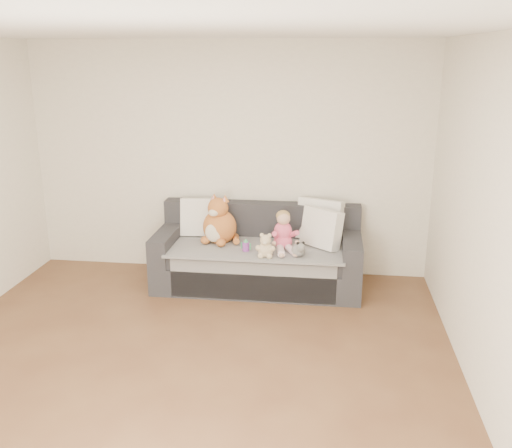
# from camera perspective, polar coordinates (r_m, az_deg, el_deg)

# --- Properties ---
(room_shell) EXTENTS (5.00, 5.00, 5.00)m
(room_shell) POSITION_cam_1_polar(r_m,az_deg,el_deg) (4.46, -7.44, 1.60)
(room_shell) COLOR brown
(room_shell) RESTS_ON ground
(sofa) EXTENTS (2.20, 0.94, 0.85)m
(sofa) POSITION_cam_1_polar(r_m,az_deg,el_deg) (6.23, 0.22, -3.38)
(sofa) COLOR #2A2A2F
(sofa) RESTS_ON ground
(cushion_left) EXTENTS (0.47, 0.23, 0.43)m
(cushion_left) POSITION_cam_1_polar(r_m,az_deg,el_deg) (6.43, -5.47, 0.70)
(cushion_left) COLOR white
(cushion_left) RESTS_ON sofa
(cushion_right_back) EXTENTS (0.54, 0.38, 0.47)m
(cushion_right_back) POSITION_cam_1_polar(r_m,az_deg,el_deg) (6.28, 6.41, 0.42)
(cushion_right_back) COLOR white
(cushion_right_back) RESTS_ON sofa
(cushion_right_front) EXTENTS (0.47, 0.44, 0.42)m
(cushion_right_front) POSITION_cam_1_polar(r_m,az_deg,el_deg) (6.06, 6.58, -0.41)
(cushion_right_front) COLOR white
(cushion_right_front) RESTS_ON sofa
(toddler) EXTENTS (0.29, 0.43, 0.42)m
(toddler) POSITION_cam_1_polar(r_m,az_deg,el_deg) (5.95, 2.78, -0.94)
(toddler) COLOR #E25083
(toddler) RESTS_ON sofa
(plush_cat) EXTENTS (0.43, 0.39, 0.56)m
(plush_cat) POSITION_cam_1_polar(r_m,az_deg,el_deg) (6.17, -3.71, -0.00)
(plush_cat) COLOR #A96525
(plush_cat) RESTS_ON sofa
(teddy_bear) EXTENTS (0.20, 0.15, 0.26)m
(teddy_bear) POSITION_cam_1_polar(r_m,az_deg,el_deg) (5.74, 0.96, -2.36)
(teddy_bear) COLOR #CDBA8E
(teddy_bear) RESTS_ON sofa
(plush_cow) EXTENTS (0.14, 0.22, 0.18)m
(plush_cow) POSITION_cam_1_polar(r_m,az_deg,el_deg) (5.78, 4.31, -2.56)
(plush_cow) COLOR white
(plush_cow) RESTS_ON sofa
(sippy_cup) EXTENTS (0.12, 0.09, 0.13)m
(sippy_cup) POSITION_cam_1_polar(r_m,az_deg,el_deg) (5.92, -1.02, -2.10)
(sippy_cup) COLOR purple
(sippy_cup) RESTS_ON sofa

